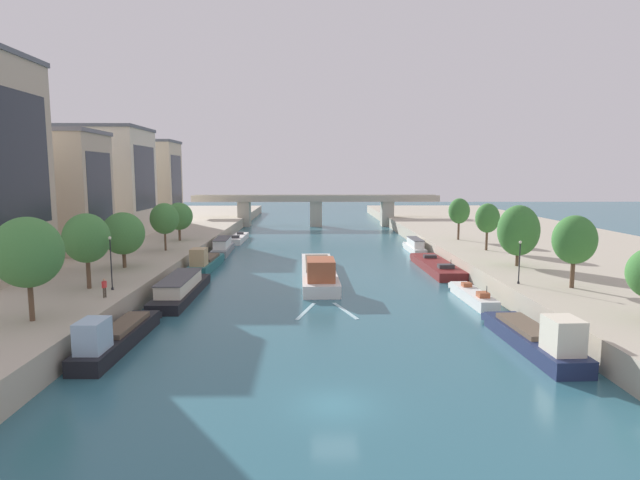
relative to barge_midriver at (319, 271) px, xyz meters
name	(u,v)px	position (x,y,z in m)	size (l,w,h in m)	color
ground_plane	(335,405)	(0.34, -33.67, -1.05)	(400.00, 400.00, 0.00)	#2D6070
quay_left	(97,246)	(-34.60, 21.33, 0.05)	(36.00, 170.00, 2.18)	#B2A893
quay_right	(537,245)	(35.28, 21.33, 0.05)	(36.00, 170.00, 2.18)	#B2A893
barge_midriver	(319,271)	(0.00, 0.00, 0.00)	(4.31, 22.57, 3.52)	silver
wake_behind_barge	(326,311)	(0.41, -14.11, -1.03)	(5.60, 5.93, 0.03)	#A0CCD6
moored_boat_left_end	(116,336)	(-14.93, -24.22, -0.12)	(2.57, 13.05, 3.17)	black
moored_boat_left_midway	(181,288)	(-14.11, -8.54, -0.09)	(3.14, 15.63, 2.28)	black
moored_boat_left_gap_after	(205,262)	(-14.69, 6.85, -0.08)	(2.76, 12.78, 3.30)	#23666B
moored_boat_left_upstream	(223,246)	(-14.82, 21.28, -0.04)	(2.81, 12.13, 2.42)	gray
moored_boat_left_far	(239,238)	(-14.28, 35.46, -0.49)	(2.48, 12.69, 2.15)	silver
moored_boat_right_gap_after	(536,338)	(14.98, -25.24, -0.06)	(3.11, 12.96, 3.42)	#1E284C
moored_boat_right_downstream	(472,295)	(14.99, -10.66, -0.47)	(2.11, 10.26, 2.18)	silver
moored_boat_right_near	(436,266)	(15.37, 5.98, -0.48)	(3.81, 16.62, 2.19)	maroon
moored_boat_right_lone	(415,246)	(15.68, 21.53, -0.11)	(1.97, 10.76, 2.26)	silver
tree_left_third	(28,252)	(-20.63, -24.45, 6.02)	(4.71, 4.71, 7.37)	brown
tree_left_by_lamp	(87,238)	(-20.99, -14.01, 5.71)	(4.09, 4.09, 6.81)	brown
tree_left_far	(123,233)	(-21.49, -3.51, 4.92)	(4.62, 4.62, 6.11)	brown
tree_left_nearest	(164,219)	(-20.47, 9.22, 5.45)	(3.80, 3.80, 6.39)	brown
tree_left_midway	(179,216)	(-21.15, 19.68, 4.88)	(4.14, 4.14, 5.86)	brown
tree_right_nearest	(574,240)	(22.81, -14.52, 5.53)	(3.83, 3.83, 6.61)	brown
tree_right_third	(518,231)	(22.22, -3.31, 5.14)	(4.56, 4.56, 6.83)	brown
tree_right_second	(487,218)	(22.81, 8.73, 5.47)	(3.21, 3.21, 6.33)	brown
tree_right_far	(459,211)	(22.17, 19.92, 5.61)	(3.26, 3.26, 6.47)	brown
lamppost_left_bank	(111,261)	(-18.70, -14.60, 3.77)	(0.28, 0.28, 4.81)	black
lamppost_right_bank	(520,260)	(18.65, -12.73, 3.40)	(0.28, 0.28, 4.09)	black
building_left_tall	(50,192)	(-34.62, 7.57, 9.06)	(13.33, 9.97, 15.81)	#B2A38E
building_left_middle	(108,182)	(-34.62, 27.15, 10.08)	(12.83, 13.38, 17.86)	beige
building_left_corner	(144,183)	(-34.62, 46.40, 9.57)	(13.45, 9.96, 16.84)	beige
bridge_far	(316,207)	(0.34, 62.86, 3.60)	(57.88, 4.40, 7.37)	#ADA899
person_on_quay	(104,287)	(-18.22, -17.57, 2.07)	(0.32, 0.49, 1.62)	#473D33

